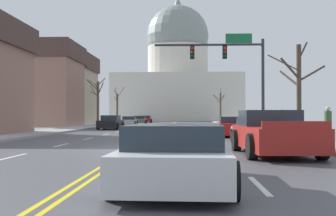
{
  "coord_description": "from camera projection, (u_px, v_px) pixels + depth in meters",
  "views": [
    {
      "loc": [
        2.11,
        -16.61,
        1.35
      ],
      "look_at": [
        -0.0,
        30.94,
        2.14
      ],
      "focal_mm": 44.74,
      "sensor_mm": 36.0,
      "label": 1
    }
  ],
  "objects": [
    {
      "name": "sedan_near_00",
      "position": [
        232.0,
        127.0,
        26.34
      ],
      "size": [
        2.05,
        4.63,
        1.25
      ],
      "color": "#B71414",
      "rests_on": "ground"
    },
    {
      "name": "sedan_oncoming_01",
      "position": [
        129.0,
        121.0,
        53.28
      ],
      "size": [
        2.0,
        4.39,
        1.18
      ],
      "color": "silver",
      "rests_on": "ground"
    },
    {
      "name": "pedestrian_00",
      "position": [
        281.0,
        121.0,
        24.63
      ],
      "size": [
        0.35,
        0.34,
        1.57
      ],
      "color": "#33333D",
      "rests_on": "ground"
    },
    {
      "name": "sedan_near_03",
      "position": [
        176.0,
        157.0,
        7.9
      ],
      "size": [
        2.22,
        4.44,
        1.18
      ],
      "color": "silver",
      "rests_on": "ground"
    },
    {
      "name": "sedan_near_01",
      "position": [
        254.0,
        131.0,
        20.18
      ],
      "size": [
        2.0,
        4.3,
        1.22
      ],
      "color": "#9EA3A8",
      "rests_on": "ground"
    },
    {
      "name": "capitol_building",
      "position": [
        178.0,
        77.0,
        100.83
      ],
      "size": [
        29.18,
        22.78,
        30.19
      ],
      "color": "beige",
      "rests_on": "ground"
    },
    {
      "name": "sedan_oncoming_00",
      "position": [
        111.0,
        123.0,
        39.65
      ],
      "size": [
        2.11,
        4.26,
        1.32
      ],
      "color": "black",
      "rests_on": "ground"
    },
    {
      "name": "bare_tree_01",
      "position": [
        117.0,
        107.0,
        64.11
      ],
      "size": [
        1.38,
        1.96,
        5.53
      ],
      "color": "brown",
      "rests_on": "ground"
    },
    {
      "name": "pedestrian_01",
      "position": [
        328.0,
        121.0,
        20.24
      ],
      "size": [
        0.35,
        0.34,
        1.63
      ],
      "color": "#4C4238",
      "rests_on": "ground"
    },
    {
      "name": "bare_tree_03",
      "position": [
        98.0,
        100.0,
        47.65
      ],
      "size": [
        2.15,
        2.63,
        5.55
      ],
      "color": "brown",
      "rests_on": "ground"
    },
    {
      "name": "pickup_truck_near_02",
      "position": [
        273.0,
        134.0,
        14.28
      ],
      "size": [
        2.49,
        5.29,
        1.52
      ],
      "color": "maroon",
      "rests_on": "ground"
    },
    {
      "name": "signal_gantry",
      "position": [
        232.0,
        62.0,
        30.14
      ],
      "size": [
        7.91,
        0.41,
        7.09
      ],
      "color": "#28282D",
      "rests_on": "ground"
    },
    {
      "name": "sedan_oncoming_02",
      "position": [
        140.0,
        120.0,
        63.8
      ],
      "size": [
        2.09,
        4.45,
        1.23
      ],
      "color": "#6B6056",
      "rests_on": "ground"
    },
    {
      "name": "ground",
      "position": [
        134.0,
        148.0,
        16.66
      ],
      "size": [
        20.0,
        180.0,
        0.2
      ],
      "color": "#49494E"
    },
    {
      "name": "sedan_oncoming_03",
      "position": [
        146.0,
        119.0,
        73.53
      ],
      "size": [
        1.99,
        4.42,
        1.24
      ],
      "color": "#B71414",
      "rests_on": "ground"
    },
    {
      "name": "bare_tree_02",
      "position": [
        298.0,
        87.0,
        21.46
      ],
      "size": [
        3.08,
        1.92,
        5.01
      ],
      "color": "#423328",
      "rests_on": "ground"
    },
    {
      "name": "flank_building_01",
      "position": [
        32.0,
        85.0,
        48.62
      ],
      "size": [
        10.81,
        8.37,
        9.65
      ],
      "color": "#8C6656",
      "rests_on": "ground"
    },
    {
      "name": "bare_tree_00",
      "position": [
        220.0,
        106.0,
        70.54
      ],
      "size": [
        2.06,
        1.3,
        5.85
      ],
      "color": "#4C3D2D",
      "rests_on": "ground"
    },
    {
      "name": "flank_building_02",
      "position": [
        46.0,
        90.0,
        58.77
      ],
      "size": [
        13.58,
        8.57,
        9.66
      ],
      "color": "tan",
      "rests_on": "ground"
    }
  ]
}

